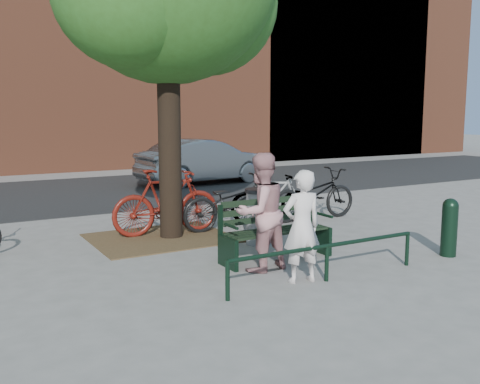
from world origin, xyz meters
TOP-DOWN VIEW (x-y plane):
  - ground at (0.00, 0.00)m, footprint 90.00×90.00m
  - dirt_pit at (-1.00, 2.20)m, footprint 2.40×2.00m
  - road at (0.00, 8.50)m, footprint 40.00×7.00m
  - townhouse_row at (0.17, 16.00)m, footprint 45.00×4.00m
  - park_bench at (-0.00, 0.08)m, footprint 1.74×0.54m
  - guard_railing at (0.00, -1.20)m, footprint 3.06×0.06m
  - person_left at (-0.31, -1.05)m, footprint 0.59×0.43m
  - person_right at (-0.49, -0.33)m, footprint 0.89×0.73m
  - bollard at (2.47, -1.15)m, footprint 0.24×0.24m
  - litter_bin at (0.29, 0.99)m, footprint 0.47×0.47m
  - bicycle_b at (-0.78, 2.45)m, footprint 2.06×0.72m
  - bicycle_c at (0.46, 2.20)m, footprint 2.05×0.83m
  - bicycle_d at (1.47, 2.37)m, footprint 1.76×1.03m
  - bicycle_e at (2.40, 2.20)m, footprint 2.06×0.75m
  - parked_car at (3.03, 8.62)m, footprint 4.42×1.91m

SIDE VIEW (x-z plane):
  - ground at x=0.00m, z-range 0.00..0.00m
  - road at x=0.00m, z-range 0.00..0.01m
  - dirt_pit at x=-1.00m, z-range 0.00..0.02m
  - guard_railing at x=0.00m, z-range 0.15..0.66m
  - park_bench at x=0.00m, z-range -0.01..0.97m
  - litter_bin at x=0.29m, z-range 0.01..0.96m
  - bollard at x=2.47m, z-range 0.03..0.94m
  - bicycle_d at x=1.47m, z-range 0.00..1.02m
  - bicycle_c at x=0.46m, z-range 0.00..1.06m
  - bicycle_e at x=2.40m, z-range 0.00..1.08m
  - bicycle_b at x=-0.78m, z-range 0.00..1.22m
  - parked_car at x=3.03m, z-range 0.00..1.41m
  - person_left at x=-0.31m, z-range 0.00..1.49m
  - person_right at x=-0.49m, z-range 0.00..1.67m
  - townhouse_row at x=0.17m, z-range -0.75..13.25m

